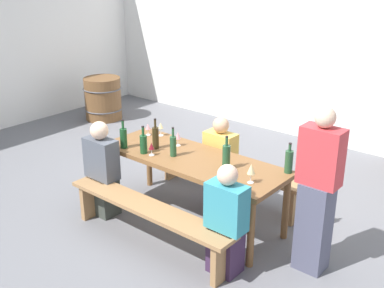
{
  "coord_description": "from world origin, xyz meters",
  "views": [
    {
      "loc": [
        3.01,
        -3.59,
        2.71
      ],
      "look_at": [
        0.0,
        0.0,
        0.9
      ],
      "focal_mm": 44.69,
      "sensor_mm": 36.0,
      "label": 1
    }
  ],
  "objects_px": {
    "bench_near": "(148,214)",
    "wine_bottle_1": "(173,146)",
    "tasting_table": "(192,164)",
    "wine_glass_2": "(151,147)",
    "seated_guest_near_0": "(102,171)",
    "wine_glass_1": "(161,126)",
    "wine_glass_3": "(251,169)",
    "wine_glass_4": "(178,136)",
    "standing_host": "(317,195)",
    "seated_guest_near_1": "(226,223)",
    "wine_bottle_5": "(289,161)",
    "wine_barrel": "(103,98)",
    "wine_bottle_2": "(156,137)",
    "seated_guest_far_0": "(220,163)",
    "wine_bottle_3": "(124,138)",
    "wine_bottle_0": "(226,156)",
    "wine_glass_0": "(148,127)",
    "wine_bottle_4": "(143,144)"
  },
  "relations": [
    {
      "from": "seated_guest_near_1",
      "to": "standing_host",
      "type": "bearing_deg",
      "value": -46.1
    },
    {
      "from": "wine_glass_3",
      "to": "seated_guest_far_0",
      "type": "distance_m",
      "value": 1.14
    },
    {
      "from": "wine_bottle_2",
      "to": "wine_bottle_4",
      "type": "height_order",
      "value": "wine_bottle_2"
    },
    {
      "from": "tasting_table",
      "to": "seated_guest_near_0",
      "type": "relative_size",
      "value": 1.92
    },
    {
      "from": "wine_glass_3",
      "to": "seated_guest_near_1",
      "type": "xyz_separation_m",
      "value": [
        0.02,
        -0.4,
        -0.38
      ]
    },
    {
      "from": "tasting_table",
      "to": "wine_glass_4",
      "type": "relative_size",
      "value": 12.99
    },
    {
      "from": "tasting_table",
      "to": "wine_barrel",
      "type": "height_order",
      "value": "wine_barrel"
    },
    {
      "from": "wine_glass_2",
      "to": "wine_glass_3",
      "type": "xyz_separation_m",
      "value": [
        1.19,
        0.11,
        0.04
      ]
    },
    {
      "from": "tasting_table",
      "to": "wine_bottle_4",
      "type": "bearing_deg",
      "value": -152.56
    },
    {
      "from": "wine_glass_3",
      "to": "wine_glass_2",
      "type": "bearing_deg",
      "value": -174.71
    },
    {
      "from": "seated_guest_near_0",
      "to": "wine_bottle_3",
      "type": "bearing_deg",
      "value": -20.19
    },
    {
      "from": "wine_glass_4",
      "to": "standing_host",
      "type": "distance_m",
      "value": 1.77
    },
    {
      "from": "wine_glass_1",
      "to": "wine_glass_3",
      "type": "xyz_separation_m",
      "value": [
        1.54,
        -0.4,
        0.02
      ]
    },
    {
      "from": "wine_glass_2",
      "to": "seated_guest_near_0",
      "type": "relative_size",
      "value": 0.13
    },
    {
      "from": "bench_near",
      "to": "wine_bottle_4",
      "type": "relative_size",
      "value": 6.51
    },
    {
      "from": "wine_bottle_0",
      "to": "wine_bottle_5",
      "type": "xyz_separation_m",
      "value": [
        0.52,
        0.32,
        -0.01
      ]
    },
    {
      "from": "wine_bottle_4",
      "to": "wine_bottle_1",
      "type": "bearing_deg",
      "value": 26.13
    },
    {
      "from": "tasting_table",
      "to": "wine_glass_3",
      "type": "relative_size",
      "value": 10.97
    },
    {
      "from": "wine_bottle_1",
      "to": "seated_guest_near_1",
      "type": "distance_m",
      "value": 1.17
    },
    {
      "from": "seated_guest_near_0",
      "to": "seated_guest_far_0",
      "type": "bearing_deg",
      "value": -38.07
    },
    {
      "from": "tasting_table",
      "to": "wine_glass_3",
      "type": "distance_m",
      "value": 0.86
    },
    {
      "from": "tasting_table",
      "to": "wine_bottle_2",
      "type": "bearing_deg",
      "value": -172.64
    },
    {
      "from": "wine_glass_0",
      "to": "standing_host",
      "type": "height_order",
      "value": "standing_host"
    },
    {
      "from": "wine_glass_3",
      "to": "wine_bottle_4",
      "type": "bearing_deg",
      "value": -174.72
    },
    {
      "from": "wine_bottle_0",
      "to": "wine_bottle_5",
      "type": "height_order",
      "value": "wine_bottle_0"
    },
    {
      "from": "wine_bottle_1",
      "to": "seated_guest_near_1",
      "type": "bearing_deg",
      "value": -22.91
    },
    {
      "from": "wine_bottle_3",
      "to": "wine_barrel",
      "type": "bearing_deg",
      "value": 144.05
    },
    {
      "from": "tasting_table",
      "to": "wine_bottle_4",
      "type": "xyz_separation_m",
      "value": [
        -0.48,
        -0.25,
        0.19
      ]
    },
    {
      "from": "standing_host",
      "to": "seated_guest_near_1",
      "type": "bearing_deg",
      "value": 43.9
    },
    {
      "from": "wine_bottle_2",
      "to": "seated_guest_near_1",
      "type": "distance_m",
      "value": 1.45
    },
    {
      "from": "seated_guest_near_0",
      "to": "wine_glass_1",
      "type": "bearing_deg",
      "value": -9.96
    },
    {
      "from": "wine_glass_3",
      "to": "standing_host",
      "type": "distance_m",
      "value": 0.63
    },
    {
      "from": "tasting_table",
      "to": "wine_bottle_3",
      "type": "height_order",
      "value": "wine_bottle_3"
    },
    {
      "from": "tasting_table",
      "to": "wine_bottle_5",
      "type": "height_order",
      "value": "wine_bottle_5"
    },
    {
      "from": "seated_guest_near_0",
      "to": "wine_bottle_5",
      "type": "bearing_deg",
      "value": -65.31
    },
    {
      "from": "wine_bottle_1",
      "to": "wine_barrel",
      "type": "bearing_deg",
      "value": 151.26
    },
    {
      "from": "wine_bottle_0",
      "to": "wine_bottle_2",
      "type": "xyz_separation_m",
      "value": [
        -0.93,
        -0.05,
        -0.0
      ]
    },
    {
      "from": "wine_bottle_5",
      "to": "wine_barrel",
      "type": "xyz_separation_m",
      "value": [
        -4.54,
        1.45,
        -0.49
      ]
    },
    {
      "from": "wine_bottle_2",
      "to": "wine_glass_1",
      "type": "xyz_separation_m",
      "value": [
        -0.24,
        0.33,
        -0.01
      ]
    },
    {
      "from": "wine_bottle_0",
      "to": "wine_bottle_2",
      "type": "bearing_deg",
      "value": -176.89
    },
    {
      "from": "wine_glass_3",
      "to": "wine_glass_0",
      "type": "bearing_deg",
      "value": 169.27
    },
    {
      "from": "wine_glass_4",
      "to": "wine_glass_2",
      "type": "bearing_deg",
      "value": -94.2
    },
    {
      "from": "wine_glass_4",
      "to": "wine_bottle_4",
      "type": "bearing_deg",
      "value": -109.05
    },
    {
      "from": "wine_bottle_0",
      "to": "wine_glass_1",
      "type": "height_order",
      "value": "wine_bottle_0"
    },
    {
      "from": "tasting_table",
      "to": "wine_bottle_0",
      "type": "relative_size",
      "value": 6.07
    },
    {
      "from": "tasting_table",
      "to": "wine_glass_2",
      "type": "height_order",
      "value": "wine_glass_2"
    },
    {
      "from": "wine_bottle_4",
      "to": "standing_host",
      "type": "xyz_separation_m",
      "value": [
        1.9,
        0.28,
        -0.1
      ]
    },
    {
      "from": "bench_near",
      "to": "wine_bottle_1",
      "type": "xyz_separation_m",
      "value": [
        -0.18,
        0.58,
        0.51
      ]
    },
    {
      "from": "wine_bottle_0",
      "to": "wine_glass_0",
      "type": "bearing_deg",
      "value": 171.25
    },
    {
      "from": "wine_bottle_4",
      "to": "wine_bottle_0",
      "type": "bearing_deg",
      "value": 14.26
    }
  ]
}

